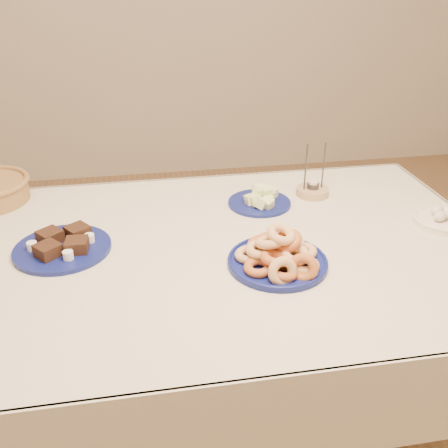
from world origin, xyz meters
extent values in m
plane|color=brown|center=(0.00, 0.00, 0.00)|extent=(5.00, 5.00, 0.00)
cylinder|color=brown|center=(-0.70, 0.40, 0.36)|extent=(0.06, 0.06, 0.72)
cylinder|color=brown|center=(0.70, 0.40, 0.36)|extent=(0.06, 0.06, 0.72)
cube|color=beige|center=(0.00, 0.00, 0.74)|extent=(1.70, 1.10, 0.02)
cube|color=beige|center=(0.00, 0.55, 0.61)|extent=(1.70, 0.01, 0.28)
cube|color=beige|center=(0.00, -0.55, 0.61)|extent=(1.70, 0.01, 0.28)
cylinder|color=navy|center=(0.14, -0.13, 0.76)|extent=(0.28, 0.28, 0.01)
torus|color=navy|center=(0.14, -0.13, 0.76)|extent=(0.29, 0.29, 0.01)
torus|color=tan|center=(0.22, -0.12, 0.78)|extent=(0.10, 0.10, 0.04)
torus|color=#9D4D23|center=(0.18, -0.06, 0.78)|extent=(0.11, 0.11, 0.03)
torus|color=#9D4D23|center=(0.11, -0.06, 0.78)|extent=(0.09, 0.09, 0.04)
torus|color=tan|center=(0.06, -0.11, 0.78)|extent=(0.09, 0.09, 0.03)
torus|color=#9D4D23|center=(0.07, -0.18, 0.78)|extent=(0.12, 0.12, 0.04)
torus|color=#9D4D23|center=(0.13, -0.21, 0.78)|extent=(0.10, 0.10, 0.03)
torus|color=tan|center=(0.20, -0.19, 0.78)|extent=(0.08, 0.08, 0.03)
torus|color=tan|center=(0.18, -0.11, 0.80)|extent=(0.09, 0.09, 0.03)
torus|color=#9D4D23|center=(0.13, -0.09, 0.80)|extent=(0.10, 0.11, 0.04)
torus|color=tan|center=(0.09, -0.13, 0.80)|extent=(0.12, 0.12, 0.03)
torus|color=#9D4D23|center=(0.12, -0.18, 0.80)|extent=(0.11, 0.11, 0.04)
torus|color=tan|center=(0.18, -0.17, 0.80)|extent=(0.10, 0.11, 0.04)
torus|color=#9D4D23|center=(0.16, -0.13, 0.83)|extent=(0.11, 0.11, 0.06)
torus|color=tan|center=(0.11, -0.13, 0.83)|extent=(0.10, 0.10, 0.05)
torus|color=tan|center=(0.14, -0.14, 0.85)|extent=(0.12, 0.12, 0.05)
torus|color=tan|center=(0.13, -0.23, 0.79)|extent=(0.09, 0.06, 0.09)
torus|color=#9D4D23|center=(0.18, -0.22, 0.79)|extent=(0.10, 0.08, 0.09)
cylinder|color=navy|center=(0.18, 0.26, 0.76)|extent=(0.25, 0.25, 0.01)
cube|color=#D1E691|center=(0.16, 0.24, 0.78)|extent=(0.05, 0.05, 0.05)
cube|color=#D1E691|center=(0.18, 0.26, 0.80)|extent=(0.04, 0.05, 0.04)
cube|color=#D1E691|center=(0.21, 0.23, 0.78)|extent=(0.05, 0.05, 0.04)
cube|color=#D1E691|center=(0.23, 0.29, 0.78)|extent=(0.05, 0.05, 0.04)
cube|color=#D1E691|center=(0.21, 0.26, 0.78)|extent=(0.05, 0.05, 0.04)
cube|color=#D1E691|center=(0.21, 0.24, 0.78)|extent=(0.04, 0.04, 0.04)
cube|color=#D1E691|center=(0.18, 0.21, 0.78)|extent=(0.06, 0.05, 0.05)
cube|color=#D1E691|center=(0.17, 0.26, 0.80)|extent=(0.05, 0.05, 0.04)
cube|color=#D1E691|center=(0.14, 0.25, 0.78)|extent=(0.05, 0.05, 0.04)
cube|color=#D1E691|center=(0.20, 0.25, 0.80)|extent=(0.05, 0.05, 0.04)
cube|color=#D1E691|center=(0.18, 0.27, 0.80)|extent=(0.05, 0.05, 0.04)
cube|color=#D1E691|center=(0.18, 0.26, 0.80)|extent=(0.04, 0.04, 0.04)
cube|color=#D1E691|center=(0.20, 0.21, 0.78)|extent=(0.05, 0.06, 0.05)
cube|color=#D1E691|center=(0.19, 0.27, 0.80)|extent=(0.05, 0.05, 0.04)
cylinder|color=navy|center=(-0.47, 0.05, 0.76)|extent=(0.36, 0.36, 0.01)
cube|color=black|center=(-0.50, 0.01, 0.78)|extent=(0.09, 0.09, 0.04)
cube|color=black|center=(-0.42, 0.02, 0.78)|extent=(0.07, 0.07, 0.04)
cube|color=black|center=(-0.51, 0.09, 0.78)|extent=(0.09, 0.09, 0.04)
cube|color=black|center=(-0.43, 0.10, 0.78)|extent=(0.09, 0.09, 0.04)
cylinder|color=white|center=(-0.55, 0.05, 0.78)|extent=(0.04, 0.04, 0.03)
cylinder|color=white|center=(-0.44, -0.02, 0.78)|extent=(0.04, 0.04, 0.03)
cylinder|color=white|center=(-0.39, 0.07, 0.78)|extent=(0.04, 0.04, 0.03)
cylinder|color=tan|center=(0.39, 0.31, 0.76)|extent=(0.13, 0.13, 0.03)
cylinder|color=#3D3D42|center=(0.39, 0.31, 0.79)|extent=(0.05, 0.05, 0.02)
cylinder|color=white|center=(0.39, 0.31, 0.80)|extent=(0.04, 0.04, 0.01)
cylinder|color=#3D3D42|center=(0.36, 0.30, 0.86)|extent=(0.01, 0.01, 0.17)
cylinder|color=#3D3D42|center=(0.43, 0.31, 0.86)|extent=(0.01, 0.01, 0.17)
cylinder|color=white|center=(0.73, 0.01, 0.76)|extent=(0.22, 0.22, 0.02)
torus|color=white|center=(0.73, 0.01, 0.77)|extent=(0.23, 0.23, 0.01)
ellipsoid|color=silver|center=(0.71, -0.01, 0.79)|extent=(0.05, 0.05, 0.04)
ellipsoid|color=silver|center=(0.73, 0.03, 0.79)|extent=(0.05, 0.05, 0.04)
camera|label=1|loc=(-0.22, -1.29, 1.51)|focal=40.00mm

